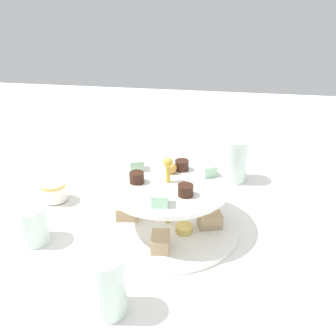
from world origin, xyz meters
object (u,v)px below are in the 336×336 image
object	(u,v)px
tiered_serving_stand	(168,207)
water_glass_tall_right	(234,160)
water_glass_short_left	(32,225)
water_glass_mid_back	(107,285)
butter_knife_right	(123,166)
teacup_with_saucer	(55,193)
butter_knife_left	(328,278)

from	to	relation	value
tiered_serving_stand	water_glass_tall_right	bearing A→B (deg)	60.33
water_glass_short_left	water_glass_mid_back	distance (m)	0.25
butter_knife_right	water_glass_mid_back	world-z (taller)	water_glass_mid_back
teacup_with_saucer	butter_knife_right	size ratio (longest dim) A/B	0.53
tiered_serving_stand	water_glass_short_left	world-z (taller)	tiered_serving_stand
tiered_serving_stand	butter_knife_right	size ratio (longest dim) A/B	1.82
water_glass_tall_right	tiered_serving_stand	bearing A→B (deg)	-119.67
water_glass_tall_right	butter_knife_left	xyz separation A→B (m)	(0.17, -0.35, -0.06)
water_glass_tall_right	teacup_with_saucer	xyz separation A→B (m)	(-0.42, -0.19, -0.03)
tiered_serving_stand	butter_knife_left	distance (m)	0.33
water_glass_tall_right	teacup_with_saucer	world-z (taller)	water_glass_tall_right
water_glass_short_left	butter_knife_right	xyz separation A→B (m)	(0.08, 0.37, -0.04)
water_glass_mid_back	butter_knife_right	bearing A→B (deg)	103.65
tiered_serving_stand	teacup_with_saucer	size ratio (longest dim) A/B	3.43
water_glass_short_left	water_glass_mid_back	xyz separation A→B (m)	(0.21, -0.15, 0.01)
butter_knife_left	teacup_with_saucer	bearing A→B (deg)	91.19
water_glass_mid_back	water_glass_tall_right	bearing A→B (deg)	68.41
water_glass_tall_right	water_glass_mid_back	size ratio (longest dim) A/B	1.09
water_glass_tall_right	butter_knife_left	size ratio (longest dim) A/B	0.68
butter_knife_left	water_glass_mid_back	size ratio (longest dim) A/B	1.60
teacup_with_saucer	butter_knife_left	distance (m)	0.61
tiered_serving_stand	water_glass_mid_back	world-z (taller)	tiered_serving_stand
teacup_with_saucer	butter_knife_left	bearing A→B (deg)	-15.67
tiered_serving_stand	butter_knife_left	world-z (taller)	tiered_serving_stand
tiered_serving_stand	water_glass_short_left	size ratio (longest dim) A/B	4.00
teacup_with_saucer	butter_knife_right	distance (m)	0.24
tiered_serving_stand	teacup_with_saucer	distance (m)	0.29
tiered_serving_stand	butter_knife_right	world-z (taller)	tiered_serving_stand
teacup_with_saucer	butter_knife_right	world-z (taller)	teacup_with_saucer
tiered_serving_stand	teacup_with_saucer	xyz separation A→B (m)	(-0.29, 0.05, -0.02)
butter_knife_left	water_glass_tall_right	bearing A→B (deg)	42.65
water_glass_tall_right	water_glass_mid_back	bearing A→B (deg)	-111.59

